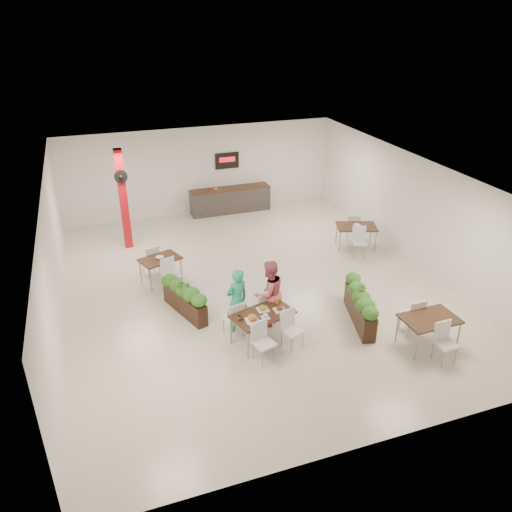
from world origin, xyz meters
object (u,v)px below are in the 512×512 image
Objects in this scene: service_counter at (230,199)px; side_table_a at (160,263)px; red_column at (123,199)px; planter_left at (184,296)px; side_table_b at (356,229)px; main_table at (262,318)px; planter_right at (360,304)px; diner_man at (237,300)px; side_table_c at (429,322)px; diner_woman at (269,293)px.

side_table_a is at bearing -126.53° from service_counter.
red_column is 1.92× the size of side_table_a.
side_table_b is (5.99, 2.01, 0.14)m from planter_left.
side_table_a and side_table_b have the same top height.
planter_right reaches higher than main_table.
diner_man is (-2.06, -7.47, 0.32)m from service_counter.
side_table_c is at bearing -82.80° from side_table_b.
diner_woman is 5.19m from side_table_b.
side_table_a is (-2.13, 2.90, -0.22)m from diner_woman.
diner_man is 4.39m from side_table_c.
side_table_c is (0.95, -1.38, 0.13)m from planter_right.
side_table_c is (4.92, -3.16, 0.13)m from planter_left.
diner_woman is 0.98× the size of planter_left.
main_table is (2.33, -6.26, -1.01)m from red_column.
side_table_b is (2.89, -4.35, 0.14)m from service_counter.
diner_woman is (2.74, -5.61, -0.80)m from red_column.
side_table_b is at bearing -17.60° from side_table_a.
red_column is 5.99m from diner_man.
side_table_a and side_table_c have the same top height.
planter_right is (2.13, -0.67, -0.34)m from diner_woman.
service_counter reaches higher than planter_right.
main_table is 0.78m from diner_man.
side_table_b is at bearing -164.49° from diner_man.
side_table_b is (6.89, -2.49, -1.01)m from red_column.
side_table_b is 1.02× the size of side_table_c.
diner_man is 0.97× the size of side_table_b.
side_table_a is 1.00× the size of side_table_b.
red_column reaches higher than planter_right.
planter_left reaches higher than main_table.
planter_right is at bearing -24.12° from planter_left.
side_table_c is at bearing -63.15° from side_table_a.
service_counter is 1.80× the size of side_table_a.
planter_left is 1.03× the size of side_table_b.
main_table is 3.75m from side_table_c.
planter_right is 1.68m from side_table_c.
main_table is 0.80m from diner_woman.
diner_man reaches higher than planter_left.
diner_woman is 3.60m from side_table_a.
side_table_b is at bearing -56.40° from service_counter.
diner_man is 3.02m from planter_right.
main_table is at bearing 104.10° from diner_man.
service_counter is 7.76m from diner_man.
diner_woman is 1.01× the size of side_table_b.
diner_man is 5.85m from side_table_b.
main_table is at bearing 156.78° from side_table_c.
planter_right is at bearing -59.55° from side_table_a.
planter_right is 1.15× the size of side_table_b.
planter_left is 1.06× the size of side_table_c.
diner_woman reaches higher than side_table_b.
main_table is at bearing -50.94° from planter_left.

